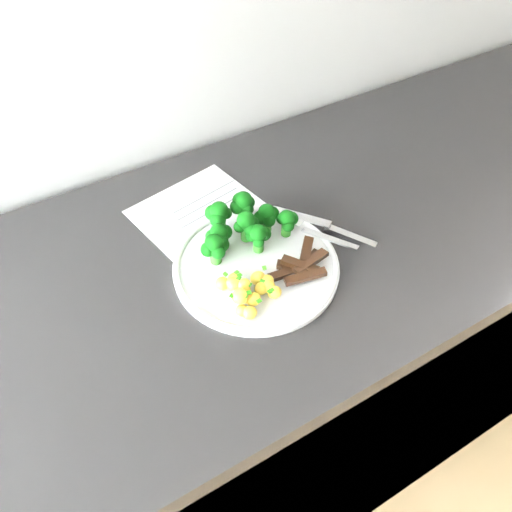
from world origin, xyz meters
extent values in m
cube|color=black|center=(-0.15, 1.67, 0.46)|extent=(2.47, 0.62, 0.93)
cube|color=white|center=(-0.09, 1.74, 0.93)|extent=(0.27, 0.34, 0.00)
cube|color=slate|center=(-0.07, 1.83, 0.93)|extent=(0.14, 0.03, 0.00)
cube|color=slate|center=(-0.07, 1.81, 0.93)|extent=(0.14, 0.03, 0.00)
cube|color=slate|center=(-0.08, 1.79, 0.93)|extent=(0.13, 0.03, 0.00)
cube|color=slate|center=(-0.08, 1.76, 0.93)|extent=(0.13, 0.03, 0.00)
cube|color=slate|center=(-0.08, 1.74, 0.93)|extent=(0.12, 0.03, 0.00)
cube|color=slate|center=(-0.09, 1.72, 0.93)|extent=(0.12, 0.02, 0.00)
cylinder|color=white|center=(-0.08, 1.63, 0.93)|extent=(0.27, 0.27, 0.01)
torus|color=white|center=(-0.08, 1.63, 0.94)|extent=(0.27, 0.27, 0.01)
cylinder|color=#215C16|center=(-0.06, 1.68, 0.96)|extent=(0.02, 0.02, 0.03)
sphere|color=black|center=(-0.05, 1.68, 0.98)|extent=(0.02, 0.02, 0.02)
sphere|color=black|center=(-0.06, 1.69, 0.98)|extent=(0.02, 0.02, 0.02)
sphere|color=black|center=(-0.08, 1.68, 0.98)|extent=(0.02, 0.02, 0.02)
sphere|color=black|center=(-0.06, 1.67, 0.98)|extent=(0.02, 0.02, 0.02)
sphere|color=black|center=(-0.06, 1.68, 0.99)|extent=(0.03, 0.03, 0.03)
cylinder|color=#215C16|center=(-0.02, 1.69, 0.95)|extent=(0.02, 0.02, 0.02)
sphere|color=black|center=(-0.01, 1.69, 0.97)|extent=(0.02, 0.02, 0.02)
sphere|color=black|center=(-0.02, 1.70, 0.97)|extent=(0.02, 0.02, 0.02)
sphere|color=black|center=(-0.03, 1.69, 0.97)|extent=(0.02, 0.02, 0.02)
sphere|color=black|center=(-0.02, 1.68, 0.97)|extent=(0.02, 0.02, 0.02)
sphere|color=black|center=(-0.02, 1.69, 0.98)|extent=(0.03, 0.03, 0.03)
cylinder|color=#215C16|center=(-0.11, 1.69, 0.95)|extent=(0.02, 0.02, 0.03)
sphere|color=black|center=(-0.10, 1.69, 0.97)|extent=(0.03, 0.03, 0.03)
sphere|color=black|center=(-0.11, 1.70, 0.97)|extent=(0.02, 0.02, 0.02)
sphere|color=black|center=(-0.12, 1.69, 0.97)|extent=(0.02, 0.02, 0.02)
sphere|color=black|center=(-0.11, 1.68, 0.97)|extent=(0.03, 0.03, 0.03)
sphere|color=black|center=(-0.11, 1.69, 0.98)|extent=(0.03, 0.03, 0.03)
cylinder|color=#215C16|center=(-0.05, 1.72, 0.96)|extent=(0.02, 0.02, 0.03)
sphere|color=black|center=(-0.03, 1.72, 0.98)|extent=(0.02, 0.02, 0.02)
sphere|color=black|center=(-0.04, 1.73, 0.98)|extent=(0.03, 0.03, 0.03)
sphere|color=black|center=(-0.06, 1.72, 0.98)|extent=(0.03, 0.03, 0.03)
sphere|color=black|center=(-0.04, 1.71, 0.98)|extent=(0.02, 0.02, 0.02)
sphere|color=black|center=(-0.05, 1.72, 0.99)|extent=(0.03, 0.03, 0.03)
cylinder|color=#215C16|center=(-0.09, 1.72, 0.96)|extent=(0.02, 0.02, 0.03)
sphere|color=black|center=(-0.08, 1.72, 0.98)|extent=(0.02, 0.02, 0.02)
sphere|color=black|center=(-0.10, 1.73, 0.98)|extent=(0.03, 0.03, 0.03)
sphere|color=black|center=(-0.10, 1.71, 0.98)|extent=(0.03, 0.03, 0.03)
sphere|color=black|center=(-0.09, 1.72, 0.99)|extent=(0.03, 0.03, 0.03)
cylinder|color=#215C16|center=(0.00, 1.66, 0.95)|extent=(0.02, 0.02, 0.02)
sphere|color=black|center=(0.01, 1.66, 0.97)|extent=(0.02, 0.02, 0.02)
sphere|color=black|center=(0.00, 1.67, 0.97)|extent=(0.02, 0.02, 0.02)
sphere|color=black|center=(0.00, 1.65, 0.97)|extent=(0.02, 0.02, 0.02)
sphere|color=black|center=(0.00, 1.66, 0.97)|extent=(0.03, 0.03, 0.03)
cylinder|color=#215C16|center=(-0.13, 1.67, 0.95)|extent=(0.02, 0.02, 0.03)
sphere|color=black|center=(-0.12, 1.67, 0.97)|extent=(0.03, 0.03, 0.03)
sphere|color=black|center=(-0.13, 1.68, 0.97)|extent=(0.03, 0.03, 0.03)
sphere|color=black|center=(-0.14, 1.67, 0.97)|extent=(0.02, 0.02, 0.02)
sphere|color=black|center=(-0.13, 1.65, 0.97)|extent=(0.02, 0.02, 0.02)
sphere|color=black|center=(-0.13, 1.67, 0.98)|extent=(0.03, 0.03, 0.03)
cylinder|color=#215C16|center=(-0.06, 1.65, 0.95)|extent=(0.02, 0.02, 0.02)
sphere|color=black|center=(-0.04, 1.65, 0.97)|extent=(0.02, 0.02, 0.02)
sphere|color=black|center=(-0.06, 1.66, 0.97)|extent=(0.02, 0.02, 0.02)
sphere|color=black|center=(-0.06, 1.64, 0.97)|extent=(0.02, 0.02, 0.02)
sphere|color=black|center=(-0.06, 1.65, 0.98)|extent=(0.03, 0.03, 0.03)
ellipsoid|color=#FFCF5C|center=(-0.10, 1.57, 0.94)|extent=(0.02, 0.02, 0.02)
ellipsoid|color=#FFCF5C|center=(-0.12, 1.61, 0.94)|extent=(0.02, 0.02, 0.02)
ellipsoid|color=#FFCF5C|center=(-0.12, 1.58, 0.94)|extent=(0.02, 0.02, 0.02)
ellipsoid|color=#FFCF5C|center=(-0.12, 1.56, 0.95)|extent=(0.02, 0.02, 0.02)
ellipsoid|color=#FFCF5C|center=(-0.13, 1.58, 0.94)|extent=(0.02, 0.02, 0.02)
ellipsoid|color=#FFCF5C|center=(-0.13, 1.57, 0.94)|extent=(0.02, 0.02, 0.02)
ellipsoid|color=#FFCF5C|center=(-0.14, 1.54, 0.95)|extent=(0.02, 0.02, 0.02)
ellipsoid|color=#FFCF5C|center=(-0.14, 1.55, 0.94)|extent=(0.02, 0.02, 0.02)
ellipsoid|color=#FFCF5C|center=(-0.09, 1.57, 0.94)|extent=(0.02, 0.02, 0.02)
ellipsoid|color=#FFCF5C|center=(-0.12, 1.58, 0.96)|extent=(0.02, 0.02, 0.02)
ellipsoid|color=#FFCF5C|center=(-0.08, 1.56, 0.94)|extent=(0.02, 0.02, 0.02)
ellipsoid|color=#FFCF5C|center=(-0.14, 1.59, 0.96)|extent=(0.02, 0.02, 0.02)
ellipsoid|color=#FFCF5C|center=(-0.14, 1.56, 0.96)|extent=(0.03, 0.02, 0.02)
ellipsoid|color=#FFCF5C|center=(-0.15, 1.61, 0.95)|extent=(0.02, 0.02, 0.02)
ellipsoid|color=#FFCF5C|center=(-0.08, 1.58, 0.94)|extent=(0.02, 0.02, 0.02)
ellipsoid|color=#FFCF5C|center=(-0.09, 1.59, 0.95)|extent=(0.03, 0.02, 0.02)
cube|color=#216A0C|center=(-0.15, 1.57, 0.97)|extent=(0.01, 0.01, 0.00)
cube|color=#216A0C|center=(-0.08, 1.59, 0.97)|extent=(0.01, 0.01, 0.00)
cube|color=#216A0C|center=(-0.13, 1.56, 0.97)|extent=(0.01, 0.01, 0.00)
cube|color=#216A0C|center=(-0.10, 1.54, 0.97)|extent=(0.01, 0.01, 0.00)
cube|color=#216A0C|center=(-0.09, 1.55, 0.97)|extent=(0.01, 0.01, 0.00)
cube|color=#216A0C|center=(-0.12, 1.54, 0.97)|extent=(0.01, 0.01, 0.00)
cube|color=#216A0C|center=(-0.13, 1.59, 0.97)|extent=(0.01, 0.01, 0.00)
cube|color=#216A0C|center=(-0.14, 1.56, 0.97)|extent=(0.01, 0.01, 0.00)
cube|color=#216A0C|center=(-0.13, 1.59, 0.97)|extent=(0.01, 0.01, 0.00)
cube|color=#216A0C|center=(-0.14, 1.61, 0.97)|extent=(0.01, 0.01, 0.00)
cube|color=#216A0C|center=(-0.12, 1.60, 0.97)|extent=(0.01, 0.01, 0.00)
cube|color=#216A0C|center=(-0.12, 1.57, 0.96)|extent=(0.01, 0.01, 0.00)
cube|color=#216A0C|center=(-0.12, 1.60, 0.97)|extent=(0.01, 0.01, 0.00)
cube|color=#216A0C|center=(-0.10, 1.57, 0.97)|extent=(0.01, 0.01, 0.00)
cube|color=black|center=(-0.05, 1.58, 0.94)|extent=(0.06, 0.02, 0.02)
cube|color=black|center=(-0.03, 1.59, 0.94)|extent=(0.05, 0.05, 0.01)
cube|color=black|center=(-0.02, 1.59, 0.94)|extent=(0.05, 0.02, 0.01)
cube|color=black|center=(0.00, 1.58, 0.94)|extent=(0.06, 0.04, 0.02)
cube|color=black|center=(0.00, 1.58, 0.94)|extent=(0.06, 0.03, 0.01)
cube|color=black|center=(-0.01, 1.58, 0.95)|extent=(0.05, 0.04, 0.01)
cube|color=black|center=(0.01, 1.60, 0.95)|extent=(0.05, 0.05, 0.02)
cube|color=black|center=(-0.02, 1.58, 0.95)|extent=(0.05, 0.06, 0.01)
cube|color=black|center=(-0.03, 1.56, 0.95)|extent=(0.07, 0.03, 0.01)
cube|color=black|center=(0.00, 1.58, 0.95)|extent=(0.07, 0.03, 0.01)
cube|color=silver|center=(0.06, 1.61, 0.94)|extent=(0.06, 0.10, 0.01)
cube|color=silver|center=(0.03, 1.67, 0.95)|extent=(0.02, 0.03, 0.00)
cylinder|color=silver|center=(0.03, 1.69, 0.95)|extent=(0.02, 0.03, 0.00)
cylinder|color=silver|center=(0.02, 1.69, 0.95)|extent=(0.02, 0.03, 0.00)
cylinder|color=silver|center=(0.02, 1.69, 0.95)|extent=(0.02, 0.03, 0.00)
cylinder|color=silver|center=(0.01, 1.69, 0.95)|extent=(0.02, 0.03, 0.00)
cube|color=silver|center=(0.05, 1.68, 0.94)|extent=(0.08, 0.10, 0.01)
cube|color=silver|center=(0.10, 1.60, 0.93)|extent=(0.06, 0.09, 0.02)
camera|label=1|loc=(-0.36, 1.15, 1.56)|focal=35.62mm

